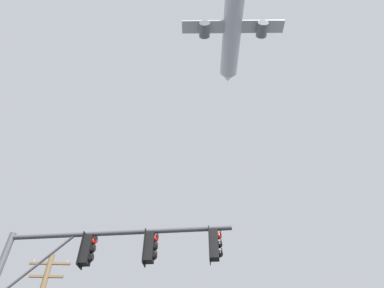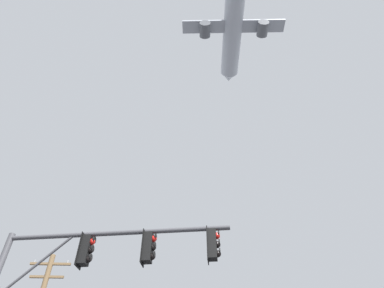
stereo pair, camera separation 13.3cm
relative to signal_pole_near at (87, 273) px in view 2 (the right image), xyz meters
name	(u,v)px [view 2 (the right image)]	position (x,y,z in m)	size (l,w,h in m)	color
signal_pole_near	(87,273)	(0.00, 0.00, 0.00)	(7.10, 1.22, 6.27)	#4C4C51
airplane	(233,28)	(9.94, 15.23, 43.18)	(15.54, 20.12, 5.49)	#B7BCC6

